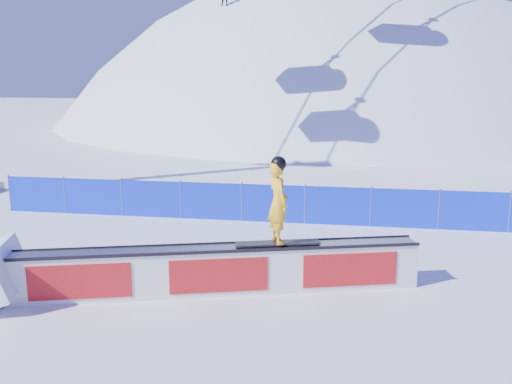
# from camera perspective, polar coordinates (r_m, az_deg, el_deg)

# --- Properties ---
(ground) EXTENTS (160.00, 160.00, 0.00)m
(ground) POSITION_cam_1_polar(r_m,az_deg,el_deg) (13.54, 7.60, -8.27)
(ground) COLOR white
(ground) RESTS_ON ground
(snow_hill) EXTENTS (64.00, 64.00, 64.00)m
(snow_hill) POSITION_cam_1_polar(r_m,az_deg,el_deg) (59.22, 8.58, -10.60)
(snow_hill) COLOR white
(snow_hill) RESTS_ON ground
(safety_fence) EXTENTS (22.05, 0.05, 1.30)m
(safety_fence) POSITION_cam_1_polar(r_m,az_deg,el_deg) (17.68, 8.17, -1.40)
(safety_fence) COLOR #0C28DE
(safety_fence) RESTS_ON ground
(rail_box) EXTENTS (8.49, 3.09, 1.04)m
(rail_box) POSITION_cam_1_polar(r_m,az_deg,el_deg) (12.29, -3.81, -7.78)
(rail_box) COLOR white
(rail_box) RESTS_ON ground
(snowboarder) EXTENTS (1.84, 0.84, 1.90)m
(snowboarder) POSITION_cam_1_polar(r_m,az_deg,el_deg) (12.02, 2.23, -0.95)
(snowboarder) COLOR black
(snowboarder) RESTS_ON rail_box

